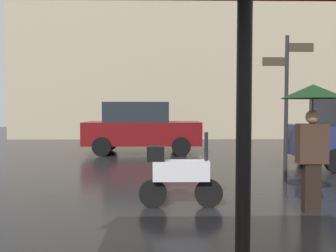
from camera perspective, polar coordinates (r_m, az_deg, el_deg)
The scene contains 5 objects.
pedestrian_with_umbrella at distance 5.94m, azimuth 22.19°, elevation 2.07°, with size 0.97×0.97×1.99m.
parked_scooter at distance 5.85m, azimuth 1.64°, elevation -7.67°, with size 1.38×0.32×1.23m.
parked_car_right at distance 13.02m, azimuth -4.33°, elevation -0.19°, with size 4.18×1.93×1.86m.
street_signpost at distance 8.03m, azimuth 18.50°, elevation 4.77°, with size 1.08×0.08×3.17m.
building_block at distance 21.11m, azimuth 0.57°, elevation 17.48°, with size 17.54×3.02×13.98m, color gray.
Camera 1 is at (-0.56, -2.55, 1.61)m, focal length 37.99 mm.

